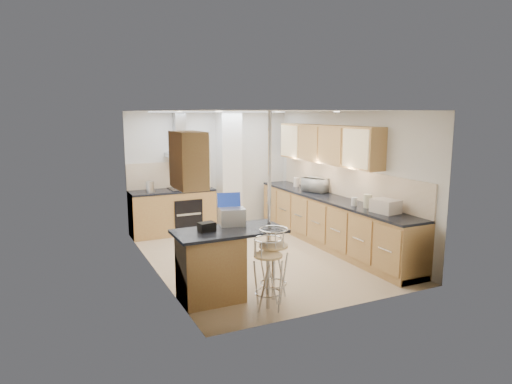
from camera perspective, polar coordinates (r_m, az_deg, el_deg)
name	(u,v)px	position (r m, az deg, el deg)	size (l,w,h in m)	color
ground	(258,256)	(8.05, 0.30, -7.99)	(4.80, 4.80, 0.00)	#D2AF8C
room_shell	(266,165)	(8.19, 1.22, 3.38)	(3.64, 4.84, 2.51)	silver
right_counter	(331,222)	(8.66, 9.31, -3.67)	(0.63, 4.40, 0.92)	#AB7344
back_counter	(173,212)	(9.53, -10.38, -2.45)	(1.70, 0.63, 0.92)	#AB7344
peninsula	(230,263)	(6.21, -3.32, -8.88)	(1.47, 0.72, 0.94)	#AB7344
microwave	(316,185)	(9.12, 7.54, 0.89)	(0.50, 0.34, 0.28)	silver
laptop	(232,217)	(6.29, -2.99, -3.10)	(0.34, 0.26, 0.24)	#999DA1
bag	(207,227)	(6.02, -6.18, -4.34)	(0.21, 0.15, 0.12)	black
bar_stool_near	(268,273)	(5.85, 1.52, -10.13)	(0.38, 0.38, 0.94)	tan
bar_stool_end	(273,264)	(6.12, 2.19, -8.97)	(0.40, 0.40, 0.99)	tan
jar_a	(296,182)	(9.71, 5.06, 1.25)	(0.12, 0.12, 0.19)	beige
jar_b	(307,188)	(9.20, 6.34, 0.55)	(0.11, 0.11, 0.13)	beige
jar_c	(368,201)	(7.75, 13.78, -1.11)	(0.14, 0.14, 0.22)	beige
jar_d	(354,202)	(7.86, 12.17, -1.18)	(0.10, 0.10, 0.14)	silver
bread_bin	(386,206)	(7.44, 15.89, -1.71)	(0.32, 0.40, 0.21)	beige
kettle	(150,187)	(9.19, -13.10, 0.63)	(0.16, 0.16, 0.23)	#B4B6B9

